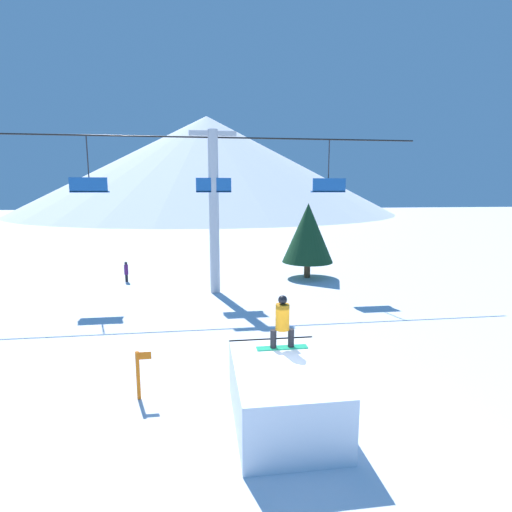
{
  "coord_description": "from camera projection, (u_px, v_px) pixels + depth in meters",
  "views": [
    {
      "loc": [
        -1.84,
        -8.36,
        5.46
      ],
      "look_at": [
        -0.01,
        4.93,
        3.24
      ],
      "focal_mm": 28.0,
      "sensor_mm": 36.0,
      "label": 1
    }
  ],
  "objects": [
    {
      "name": "snow_ramp",
      "position": [
        283.0,
        394.0,
        9.39
      ],
      "size": [
        2.3,
        3.46,
        1.44
      ],
      "color": "white",
      "rests_on": "ground_plane"
    },
    {
      "name": "pine_tree_near",
      "position": [
        308.0,
        233.0,
        24.77
      ],
      "size": [
        3.17,
        3.17,
        4.67
      ],
      "color": "#4C3823",
      "rests_on": "ground_plane"
    },
    {
      "name": "snowboarder",
      "position": [
        282.0,
        322.0,
        10.15
      ],
      "size": [
        1.32,
        0.36,
        1.4
      ],
      "color": "#1E9E6B",
      "rests_on": "snow_ramp"
    },
    {
      "name": "chairlift",
      "position": [
        214.0,
        202.0,
        20.72
      ],
      "size": [
        21.65,
        0.51,
        8.49
      ],
      "color": "#B2B2B7",
      "rests_on": "ground_plane"
    },
    {
      "name": "ground_plane",
      "position": [
        285.0,
        427.0,
        9.31
      ],
      "size": [
        220.0,
        220.0,
        0.0
      ],
      "primitive_type": "plane",
      "color": "white"
    },
    {
      "name": "distant_skier",
      "position": [
        126.0,
        271.0,
        23.91
      ],
      "size": [
        0.24,
        0.24,
        1.23
      ],
      "color": "black",
      "rests_on": "ground_plane"
    },
    {
      "name": "trail_marker",
      "position": [
        139.0,
        374.0,
        10.45
      ],
      "size": [
        0.41,
        0.1,
        1.32
      ],
      "color": "orange",
      "rests_on": "ground_plane"
    },
    {
      "name": "mountain_ridge",
      "position": [
        207.0,
        165.0,
        97.54
      ],
      "size": [
        88.55,
        88.55,
        22.97
      ],
      "color": "silver",
      "rests_on": "ground_plane"
    }
  ]
}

